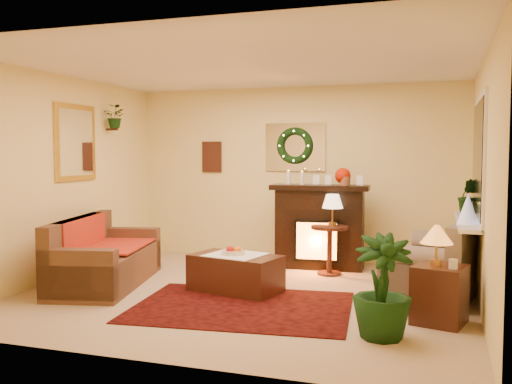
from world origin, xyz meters
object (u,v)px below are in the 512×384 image
(sofa, at_px, (106,250))
(side_table_round, at_px, (329,250))
(loveseat, at_px, (436,258))
(coffee_table, at_px, (236,274))
(fireplace, at_px, (320,229))
(end_table_square, at_px, (439,295))

(sofa, relative_size, side_table_round, 2.95)
(loveseat, distance_m, coffee_table, 2.31)
(fireplace, relative_size, loveseat, 0.80)
(coffee_table, bearing_deg, end_table_square, -0.70)
(loveseat, xyz_separation_m, coffee_table, (-2.21, -0.63, -0.21))
(loveseat, bearing_deg, side_table_round, 167.91)
(fireplace, height_order, side_table_round, fireplace)
(sofa, height_order, fireplace, fireplace)
(fireplace, relative_size, coffee_table, 1.17)
(sofa, height_order, end_table_square, sofa)
(sofa, distance_m, fireplace, 2.90)
(fireplace, bearing_deg, end_table_square, -56.86)
(coffee_table, bearing_deg, fireplace, 81.37)
(side_table_round, height_order, end_table_square, side_table_round)
(sofa, relative_size, coffee_table, 1.87)
(sofa, relative_size, end_table_square, 3.47)
(sofa, xyz_separation_m, side_table_round, (2.49, 1.43, -0.10))
(sofa, distance_m, end_table_square, 3.91)
(side_table_round, height_order, coffee_table, side_table_round)
(end_table_square, bearing_deg, side_table_round, 127.66)
(side_table_round, bearing_deg, loveseat, -25.52)
(end_table_square, bearing_deg, coffee_table, 166.42)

